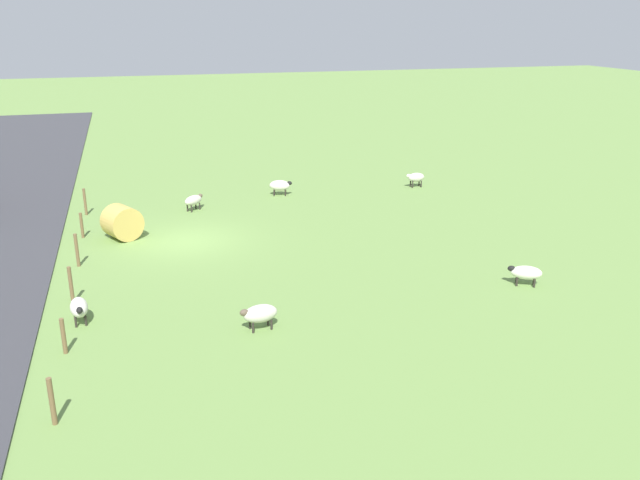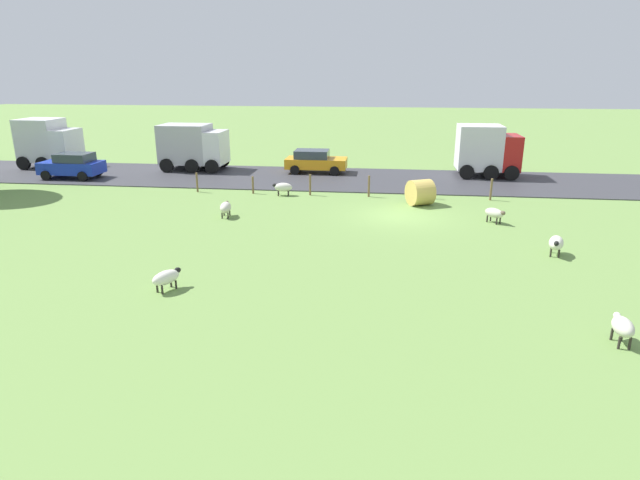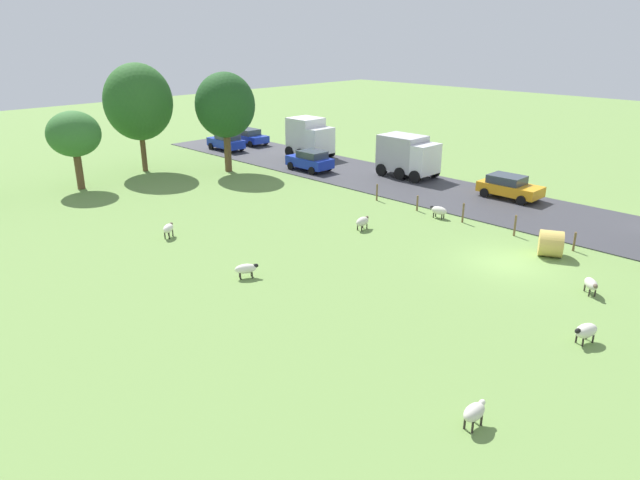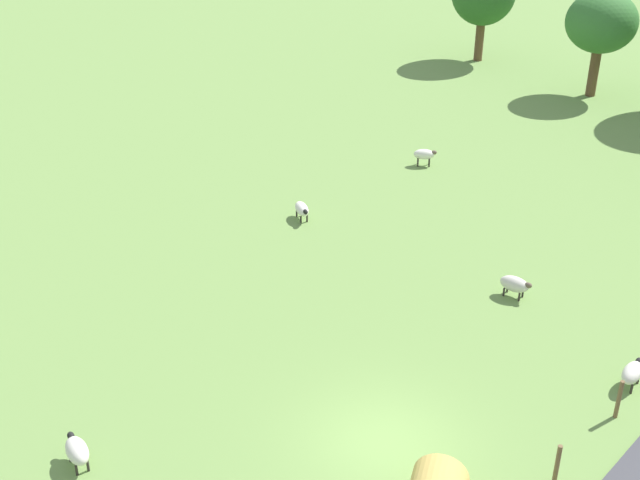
{
  "view_description": "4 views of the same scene",
  "coord_description": "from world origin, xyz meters",
  "px_view_note": "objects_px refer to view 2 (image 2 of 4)",
  "views": [
    {
      "loc": [
        1.92,
        25.67,
        8.63
      ],
      "look_at": [
        -4.63,
        3.26,
        0.68
      ],
      "focal_mm": 37.06,
      "sensor_mm": 36.0,
      "label": 1
    },
    {
      "loc": [
        -26.2,
        0.77,
        7.03
      ],
      "look_at": [
        -6.32,
        3.25,
        0.62
      ],
      "focal_mm": 30.13,
      "sensor_mm": 36.0,
      "label": 2
    },
    {
      "loc": [
        -25.73,
        -12.42,
        11.12
      ],
      "look_at": [
        -5.81,
        7.57,
        0.77
      ],
      "focal_mm": 32.33,
      "sensor_mm": 36.0,
      "label": 3
    },
    {
      "loc": [
        10.33,
        -13.77,
        15.56
      ],
      "look_at": [
        -8.2,
        6.42,
        0.49
      ],
      "focal_mm": 47.63,
      "sensor_mm": 36.0,
      "label": 4
    }
  ],
  "objects_px": {
    "sheep_0": "(166,277)",
    "truck_1": "(193,146)",
    "sheep_1": "(226,207)",
    "sheep_5": "(495,213)",
    "sheep_6": "(283,187)",
    "car_3": "(72,165)",
    "sheep_2": "(623,327)",
    "truck_2": "(486,150)",
    "hay_bale_0": "(420,192)",
    "car_1": "(315,161)",
    "truck_0": "(48,142)",
    "sheep_3": "(556,243)"
  },
  "relations": [
    {
      "from": "sheep_0",
      "to": "truck_1",
      "type": "bearing_deg",
      "value": 17.4
    },
    {
      "from": "sheep_1",
      "to": "sheep_5",
      "type": "bearing_deg",
      "value": -87.68
    },
    {
      "from": "sheep_6",
      "to": "car_3",
      "type": "relative_size",
      "value": 0.3
    },
    {
      "from": "sheep_0",
      "to": "sheep_2",
      "type": "distance_m",
      "value": 13.59
    },
    {
      "from": "sheep_5",
      "to": "car_3",
      "type": "relative_size",
      "value": 0.27
    },
    {
      "from": "truck_1",
      "to": "truck_2",
      "type": "bearing_deg",
      "value": -89.84
    },
    {
      "from": "hay_bale_0",
      "to": "truck_2",
      "type": "bearing_deg",
      "value": -29.19
    },
    {
      "from": "sheep_2",
      "to": "car_1",
      "type": "bearing_deg",
      "value": 25.84
    },
    {
      "from": "hay_bale_0",
      "to": "car_1",
      "type": "distance_m",
      "value": 10.85
    },
    {
      "from": "hay_bale_0",
      "to": "truck_0",
      "type": "bearing_deg",
      "value": 72.88
    },
    {
      "from": "hay_bale_0",
      "to": "truck_0",
      "type": "xyz_separation_m",
      "value": [
        8.17,
        26.53,
        1.2
      ]
    },
    {
      "from": "sheep_5",
      "to": "car_1",
      "type": "xyz_separation_m",
      "value": [
        11.63,
        10.15,
        0.39
      ]
    },
    {
      "from": "sheep_0",
      "to": "sheep_1",
      "type": "height_order",
      "value": "sheep_1"
    },
    {
      "from": "sheep_6",
      "to": "truck_2",
      "type": "bearing_deg",
      "value": -60.02
    },
    {
      "from": "sheep_2",
      "to": "sheep_3",
      "type": "relative_size",
      "value": 0.85
    },
    {
      "from": "sheep_5",
      "to": "car_1",
      "type": "height_order",
      "value": "car_1"
    },
    {
      "from": "sheep_3",
      "to": "car_1",
      "type": "bearing_deg",
      "value": 35.96
    },
    {
      "from": "sheep_0",
      "to": "sheep_1",
      "type": "xyz_separation_m",
      "value": [
        9.22,
        0.73,
        0.03
      ]
    },
    {
      "from": "sheep_5",
      "to": "truck_1",
      "type": "bearing_deg",
      "value": 58.42
    },
    {
      "from": "sheep_6",
      "to": "hay_bale_0",
      "type": "distance_m",
      "value": 7.87
    },
    {
      "from": "sheep_1",
      "to": "truck_2",
      "type": "xyz_separation_m",
      "value": [
        12.25,
        -14.43,
        1.35
      ]
    },
    {
      "from": "sheep_2",
      "to": "sheep_5",
      "type": "bearing_deg",
      "value": 5.73
    },
    {
      "from": "car_1",
      "to": "car_3",
      "type": "xyz_separation_m",
      "value": [
        -4.0,
        15.73,
        0.04
      ]
    },
    {
      "from": "truck_2",
      "to": "car_1",
      "type": "bearing_deg",
      "value": 90.45
    },
    {
      "from": "sheep_2",
      "to": "sheep_6",
      "type": "bearing_deg",
      "value": 37.02
    },
    {
      "from": "sheep_2",
      "to": "car_1",
      "type": "distance_m",
      "value": 25.99
    },
    {
      "from": "sheep_2",
      "to": "car_3",
      "type": "distance_m",
      "value": 33.3
    },
    {
      "from": "sheep_6",
      "to": "truck_1",
      "type": "xyz_separation_m",
      "value": [
        7.16,
        7.89,
        1.3
      ]
    },
    {
      "from": "sheep_2",
      "to": "sheep_3",
      "type": "bearing_deg",
      "value": -2.83
    },
    {
      "from": "sheep_0",
      "to": "sheep_6",
      "type": "xyz_separation_m",
      "value": [
        14.25,
        -1.18,
        0.03
      ]
    },
    {
      "from": "truck_0",
      "to": "truck_2",
      "type": "bearing_deg",
      "value": -89.36
    },
    {
      "from": "sheep_1",
      "to": "truck_2",
      "type": "height_order",
      "value": "truck_2"
    },
    {
      "from": "car_1",
      "to": "car_3",
      "type": "bearing_deg",
      "value": 104.26
    },
    {
      "from": "car_1",
      "to": "sheep_0",
      "type": "bearing_deg",
      "value": 174.35
    },
    {
      "from": "sheep_1",
      "to": "sheep_3",
      "type": "relative_size",
      "value": 0.97
    },
    {
      "from": "truck_0",
      "to": "truck_1",
      "type": "bearing_deg",
      "value": -88.46
    },
    {
      "from": "sheep_3",
      "to": "hay_bale_0",
      "type": "bearing_deg",
      "value": 32.35
    },
    {
      "from": "sheep_0",
      "to": "hay_bale_0",
      "type": "relative_size",
      "value": 0.83
    },
    {
      "from": "sheep_0",
      "to": "sheep_6",
      "type": "bearing_deg",
      "value": -4.75
    },
    {
      "from": "sheep_2",
      "to": "hay_bale_0",
      "type": "height_order",
      "value": "hay_bale_0"
    },
    {
      "from": "sheep_6",
      "to": "car_1",
      "type": "distance_m",
      "value": 7.2
    },
    {
      "from": "sheep_0",
      "to": "sheep_5",
      "type": "height_order",
      "value": "sheep_5"
    },
    {
      "from": "sheep_3",
      "to": "truck_0",
      "type": "xyz_separation_m",
      "value": [
        15.85,
        31.4,
        1.37
      ]
    },
    {
      "from": "truck_0",
      "to": "car_3",
      "type": "height_order",
      "value": "truck_0"
    },
    {
      "from": "sheep_6",
      "to": "sheep_2",
      "type": "bearing_deg",
      "value": -142.98
    },
    {
      "from": "sheep_1",
      "to": "car_1",
      "type": "bearing_deg",
      "value": -13.18
    },
    {
      "from": "sheep_6",
      "to": "sheep_5",
      "type": "bearing_deg",
      "value": -112.12
    },
    {
      "from": "sheep_2",
      "to": "truck_2",
      "type": "relative_size",
      "value": 0.25
    },
    {
      "from": "sheep_6",
      "to": "truck_2",
      "type": "xyz_separation_m",
      "value": [
        7.22,
        -12.52,
        1.35
      ]
    },
    {
      "from": "truck_1",
      "to": "sheep_0",
      "type": "bearing_deg",
      "value": -162.6
    }
  ]
}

